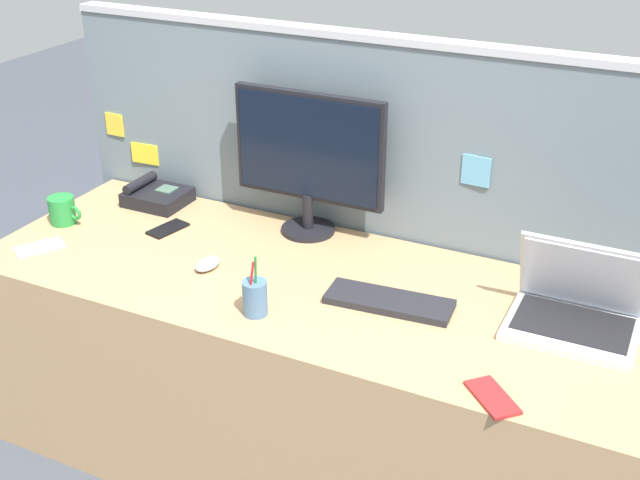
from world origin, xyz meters
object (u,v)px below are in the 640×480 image
object	(u,v)px
laptop	(576,306)
desk_phone	(156,196)
desktop_monitor	(309,154)
keyboard_main	(389,302)
cell_phone_black_slab	(168,229)
coffee_mug	(63,210)
cell_phone_red_case	(492,397)
cell_phone_white_slab	(39,247)
computer_mouse_right_hand	(208,264)
pen_cup	(255,297)

from	to	relation	value
laptop	desk_phone	xyz separation A→B (m)	(-1.54, 0.17, -0.03)
desktop_monitor	keyboard_main	bearing A→B (deg)	-38.18
cell_phone_black_slab	coffee_mug	bearing A→B (deg)	-150.27
laptop	cell_phone_red_case	distance (m)	0.44
cell_phone_white_slab	desk_phone	bearing A→B (deg)	105.96
desk_phone	keyboard_main	distance (m)	1.08
keyboard_main	cell_phone_black_slab	xyz separation A→B (m)	(-0.87, 0.13, -0.01)
cell_phone_white_slab	coffee_mug	size ratio (longest dim) A/B	1.19
desktop_monitor	computer_mouse_right_hand	size ratio (longest dim) A/B	5.30
desk_phone	coffee_mug	size ratio (longest dim) A/B	1.65
desk_phone	computer_mouse_right_hand	distance (m)	0.56
coffee_mug	desktop_monitor	bearing A→B (deg)	21.78
cell_phone_red_case	coffee_mug	bearing A→B (deg)	123.83
coffee_mug	cell_phone_black_slab	bearing A→B (deg)	17.16
desktop_monitor	cell_phone_red_case	bearing A→B (deg)	-37.90
desktop_monitor	laptop	xyz separation A→B (m)	(0.93, -0.21, -0.22)
pen_cup	coffee_mug	bearing A→B (deg)	165.84
coffee_mug	desk_phone	bearing A→B (deg)	55.62
laptop	pen_cup	world-z (taller)	laptop
computer_mouse_right_hand	cell_phone_white_slab	world-z (taller)	computer_mouse_right_hand
computer_mouse_right_hand	cell_phone_black_slab	size ratio (longest dim) A/B	0.70
laptop	pen_cup	distance (m)	0.89
cell_phone_red_case	pen_cup	bearing A→B (deg)	127.94
computer_mouse_right_hand	cell_phone_red_case	size ratio (longest dim) A/B	0.65
desktop_monitor	cell_phone_black_slab	bearing A→B (deg)	-154.65
cell_phone_red_case	cell_phone_white_slab	distance (m)	1.56
laptop	coffee_mug	world-z (taller)	laptop
desk_phone	computer_mouse_right_hand	world-z (taller)	desk_phone
desktop_monitor	desk_phone	xyz separation A→B (m)	(-0.61, -0.04, -0.25)
desktop_monitor	cell_phone_red_case	xyz separation A→B (m)	(0.81, -0.63, -0.28)
desktop_monitor	cell_phone_white_slab	size ratio (longest dim) A/B	3.45
computer_mouse_right_hand	coffee_mug	distance (m)	0.64
laptop	coffee_mug	distance (m)	1.73
laptop	coffee_mug	bearing A→B (deg)	-176.49
pen_cup	computer_mouse_right_hand	bearing A→B (deg)	148.13
desktop_monitor	cell_phone_red_case	world-z (taller)	desktop_monitor
keyboard_main	pen_cup	size ratio (longest dim) A/B	1.94
computer_mouse_right_hand	pen_cup	distance (m)	0.32
desktop_monitor	desk_phone	distance (m)	0.66
computer_mouse_right_hand	cell_phone_red_case	world-z (taller)	computer_mouse_right_hand
laptop	cell_phone_white_slab	world-z (taller)	laptop
laptop	cell_phone_black_slab	distance (m)	1.37
keyboard_main	cell_phone_white_slab	bearing A→B (deg)	-176.43
desktop_monitor	desk_phone	size ratio (longest dim) A/B	2.49
cell_phone_black_slab	coffee_mug	size ratio (longest dim) A/B	1.10
laptop	computer_mouse_right_hand	distance (m)	1.11
computer_mouse_right_hand	pen_cup	world-z (taller)	pen_cup
computer_mouse_right_hand	cell_phone_black_slab	xyz separation A→B (m)	(-0.28, 0.17, -0.01)
desk_phone	cell_phone_white_slab	world-z (taller)	desk_phone
laptop	cell_phone_red_case	size ratio (longest dim) A/B	2.27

